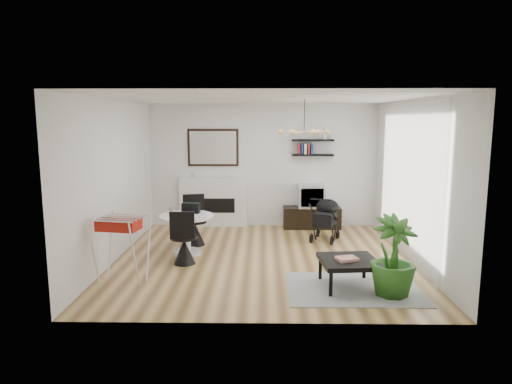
{
  "coord_description": "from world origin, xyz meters",
  "views": [
    {
      "loc": [
        0.0,
        -7.54,
        2.37
      ],
      "look_at": [
        -0.12,
        0.4,
        1.1
      ],
      "focal_mm": 32.0,
      "sensor_mm": 36.0,
      "label": 1
    }
  ],
  "objects_px": {
    "stroller": "(326,221)",
    "potted_plant": "(393,256)",
    "tv_console": "(312,217)",
    "dining_table": "(187,228)",
    "coffee_table": "(349,262)",
    "fireplace": "(214,196)",
    "drying_rack": "(122,248)",
    "crt_tv": "(311,196)"
  },
  "relations": [
    {
      "from": "fireplace",
      "to": "potted_plant",
      "type": "xyz_separation_m",
      "value": [
        2.85,
        -4.03,
        -0.13
      ]
    },
    {
      "from": "tv_console",
      "to": "potted_plant",
      "type": "relative_size",
      "value": 1.13
    },
    {
      "from": "tv_console",
      "to": "stroller",
      "type": "height_order",
      "value": "stroller"
    },
    {
      "from": "fireplace",
      "to": "coffee_table",
      "type": "bearing_deg",
      "value": -58.17
    },
    {
      "from": "tv_console",
      "to": "fireplace",
      "type": "bearing_deg",
      "value": 176.03
    },
    {
      "from": "dining_table",
      "to": "drying_rack",
      "type": "bearing_deg",
      "value": -115.52
    },
    {
      "from": "dining_table",
      "to": "drying_rack",
      "type": "xyz_separation_m",
      "value": [
        -0.7,
        -1.47,
        0.06
      ]
    },
    {
      "from": "crt_tv",
      "to": "potted_plant",
      "type": "xyz_separation_m",
      "value": [
        0.7,
        -3.88,
        -0.16
      ]
    },
    {
      "from": "drying_rack",
      "to": "stroller",
      "type": "bearing_deg",
      "value": 46.6
    },
    {
      "from": "crt_tv",
      "to": "dining_table",
      "type": "xyz_separation_m",
      "value": [
        -2.4,
        -1.98,
        -0.25
      ]
    },
    {
      "from": "drying_rack",
      "to": "coffee_table",
      "type": "distance_m",
      "value": 3.27
    },
    {
      "from": "fireplace",
      "to": "crt_tv",
      "type": "xyz_separation_m",
      "value": [
        2.15,
        -0.15,
        0.03
      ]
    },
    {
      "from": "fireplace",
      "to": "drying_rack",
      "type": "relative_size",
      "value": 2.17
    },
    {
      "from": "dining_table",
      "to": "potted_plant",
      "type": "bearing_deg",
      "value": -31.45
    },
    {
      "from": "stroller",
      "to": "potted_plant",
      "type": "height_order",
      "value": "potted_plant"
    },
    {
      "from": "stroller",
      "to": "tv_console",
      "type": "bearing_deg",
      "value": 120.81
    },
    {
      "from": "crt_tv",
      "to": "potted_plant",
      "type": "relative_size",
      "value": 0.52
    },
    {
      "from": "fireplace",
      "to": "tv_console",
      "type": "height_order",
      "value": "fireplace"
    },
    {
      "from": "crt_tv",
      "to": "stroller",
      "type": "bearing_deg",
      "value": -79.41
    },
    {
      "from": "tv_console",
      "to": "crt_tv",
      "type": "bearing_deg",
      "value": -171.2
    },
    {
      "from": "crt_tv",
      "to": "potted_plant",
      "type": "bearing_deg",
      "value": -79.8
    },
    {
      "from": "crt_tv",
      "to": "potted_plant",
      "type": "height_order",
      "value": "potted_plant"
    },
    {
      "from": "fireplace",
      "to": "drying_rack",
      "type": "distance_m",
      "value": 3.73
    },
    {
      "from": "stroller",
      "to": "coffee_table",
      "type": "height_order",
      "value": "stroller"
    },
    {
      "from": "dining_table",
      "to": "coffee_table",
      "type": "height_order",
      "value": "dining_table"
    },
    {
      "from": "drying_rack",
      "to": "fireplace",
      "type": "bearing_deg",
      "value": 85.19
    },
    {
      "from": "dining_table",
      "to": "coffee_table",
      "type": "distance_m",
      "value": 3.02
    },
    {
      "from": "drying_rack",
      "to": "stroller",
      "type": "distance_m",
      "value": 4.1
    },
    {
      "from": "fireplace",
      "to": "stroller",
      "type": "relative_size",
      "value": 2.39
    },
    {
      "from": "drying_rack",
      "to": "coffee_table",
      "type": "relative_size",
      "value": 1.18
    },
    {
      "from": "drying_rack",
      "to": "stroller",
      "type": "height_order",
      "value": "drying_rack"
    },
    {
      "from": "stroller",
      "to": "potted_plant",
      "type": "relative_size",
      "value": 0.82
    },
    {
      "from": "fireplace",
      "to": "stroller",
      "type": "height_order",
      "value": "fireplace"
    },
    {
      "from": "crt_tv",
      "to": "drying_rack",
      "type": "height_order",
      "value": "drying_rack"
    },
    {
      "from": "fireplace",
      "to": "coffee_table",
      "type": "xyz_separation_m",
      "value": [
        2.32,
        -3.74,
        -0.32
      ]
    },
    {
      "from": "potted_plant",
      "to": "drying_rack",
      "type": "bearing_deg",
      "value": 173.62
    },
    {
      "from": "dining_table",
      "to": "stroller",
      "type": "xyz_separation_m",
      "value": [
        2.59,
        0.98,
        -0.07
      ]
    },
    {
      "from": "potted_plant",
      "to": "fireplace",
      "type": "bearing_deg",
      "value": 125.27
    },
    {
      "from": "crt_tv",
      "to": "dining_table",
      "type": "height_order",
      "value": "crt_tv"
    },
    {
      "from": "drying_rack",
      "to": "potted_plant",
      "type": "height_order",
      "value": "potted_plant"
    },
    {
      "from": "fireplace",
      "to": "crt_tv",
      "type": "distance_m",
      "value": 2.16
    },
    {
      "from": "fireplace",
      "to": "crt_tv",
      "type": "height_order",
      "value": "fireplace"
    }
  ]
}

